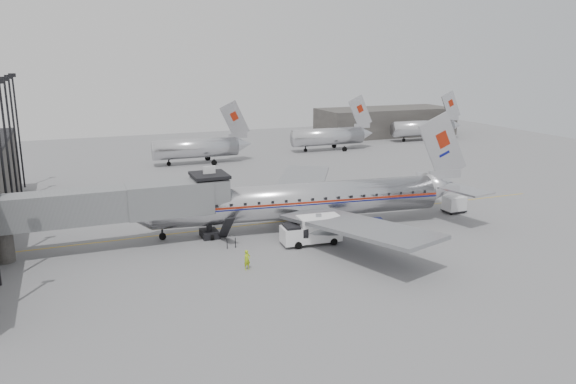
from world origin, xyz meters
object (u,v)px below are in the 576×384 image
baggage_cart_navy (372,227)px  baggage_cart_white (454,204)px  service_van (312,230)px  ramp_worker (247,260)px  airliner (305,200)px

baggage_cart_navy → baggage_cart_white: size_ratio=1.02×
service_van → ramp_worker: (-7.74, -4.00, -0.55)m
service_van → ramp_worker: bearing=-148.7°
baggage_cart_white → baggage_cart_navy: bearing=-165.1°
airliner → baggage_cart_navy: (5.26, -4.82, -2.06)m
airliner → baggage_cart_white: airliner is taller
airliner → ramp_worker: bearing=-129.5°
service_van → baggage_cart_navy: bearing=4.8°
baggage_cart_navy → baggage_cart_white: 13.53m
ramp_worker → baggage_cart_navy: bearing=-2.1°
service_van → airliner: bearing=77.8°
airliner → ramp_worker: size_ratio=21.72×
baggage_cart_navy → service_van: bearing=-164.5°
airliner → ramp_worker: 12.96m
baggage_cart_navy → ramp_worker: bearing=-149.4°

